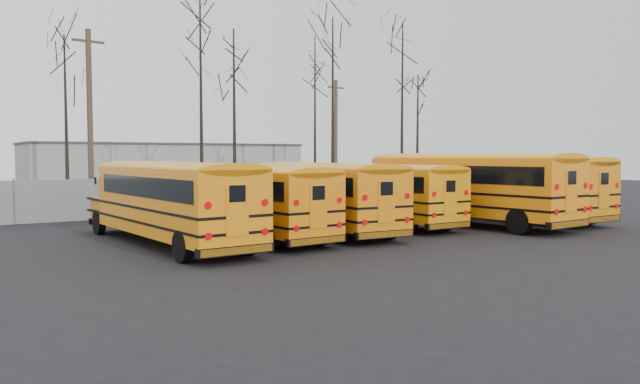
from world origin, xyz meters
TOP-DOWN VIEW (x-y plane):
  - ground at (0.00, 0.00)m, footprint 120.00×120.00m
  - fence at (0.00, 12.00)m, footprint 40.00×0.04m
  - distant_building at (2.00, 32.00)m, footprint 22.00×8.00m
  - bus_a at (-8.34, 1.51)m, footprint 3.01×10.73m
  - bus_b at (-5.24, 1.87)m, footprint 2.99×10.15m
  - bus_c at (-1.87, 1.96)m, footprint 3.05×10.46m
  - bus_d at (1.70, 2.69)m, footprint 2.35×10.04m
  - bus_e at (5.12, 0.78)m, footprint 3.59×11.91m
  - bus_f at (8.53, 1.12)m, footprint 2.72×11.19m
  - utility_pole_left at (-7.19, 18.15)m, footprint 1.84×0.37m
  - utility_pole_right at (11.43, 20.28)m, footprint 1.58×0.37m
  - tree_2 at (-9.00, 15.51)m, footprint 0.26×0.26m
  - tree_3 at (-1.55, 15.33)m, footprint 0.26×0.26m
  - tree_4 at (1.00, 16.22)m, footprint 0.26×0.26m
  - tree_5 at (6.97, 16.26)m, footprint 0.26×0.26m
  - tree_6 at (9.04, 17.18)m, footprint 0.26×0.26m
  - tree_7 at (13.37, 14.79)m, footprint 0.26×0.26m
  - tree_8 at (17.22, 17.45)m, footprint 0.26×0.26m

SIDE VIEW (x-z plane):
  - ground at x=0.00m, z-range 0.00..0.00m
  - fence at x=0.00m, z-range 0.00..2.00m
  - bus_d at x=1.70m, z-range 0.24..3.04m
  - bus_b at x=-5.24m, z-range 0.24..3.04m
  - bus_c at x=-1.87m, z-range 0.25..3.14m
  - bus_a at x=-8.34m, z-range 0.25..3.23m
  - bus_f at x=8.53m, z-range 0.27..3.39m
  - bus_e at x=5.12m, z-range 0.28..3.57m
  - distant_building at x=2.00m, z-range 0.00..4.00m
  - utility_pole_right at x=11.43m, z-range 0.12..9.01m
  - tree_8 at x=17.22m, z-range 0.00..9.37m
  - tree_2 at x=-9.00m, z-range 0.00..9.43m
  - utility_pole_left at x=-7.19m, z-range 0.14..10.48m
  - tree_4 at x=1.00m, z-range 0.00..10.93m
  - tree_5 at x=6.97m, z-range 0.00..11.15m
  - tree_7 at x=13.37m, z-range 0.00..12.49m
  - tree_6 at x=9.04m, z-range 0.00..12.78m
  - tree_3 at x=-1.55m, z-range 0.00..12.98m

